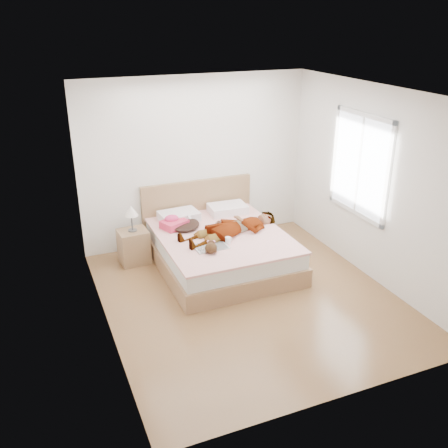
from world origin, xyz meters
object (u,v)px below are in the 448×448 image
at_px(bed, 219,246).
at_px(magazine, 211,247).
at_px(woman, 232,225).
at_px(towel, 174,223).
at_px(coffee_mug, 228,240).
at_px(phone, 189,217).
at_px(nightstand, 134,244).
at_px(plush_toy, 211,247).

bearing_deg(bed, magazine, -123.74).
relative_size(woman, bed, 0.77).
xyz_separation_m(woman, towel, (-0.72, 0.47, -0.04)).
bearing_deg(woman, coffee_mug, -44.69).
height_order(bed, towel, bed).
bearing_deg(magazine, phone, 93.18).
distance_m(woman, towel, 0.86).
bearing_deg(nightstand, coffee_mug, -39.66).
bearing_deg(coffee_mug, magazine, -172.64).
height_order(woman, plush_toy, woman).
xyz_separation_m(woman, plush_toy, (-0.51, -0.50, -0.04)).
bearing_deg(bed, phone, 137.37).
distance_m(woman, bed, 0.39).
bearing_deg(plush_toy, towel, 102.23).
bearing_deg(nightstand, bed, -24.14).
relative_size(coffee_mug, plush_toy, 0.44).
bearing_deg(nightstand, plush_toy, -54.10).
xyz_separation_m(phone, nightstand, (-0.80, 0.20, -0.38)).
relative_size(plush_toy, nightstand, 0.31).
relative_size(towel, nightstand, 0.49).
bearing_deg(coffee_mug, towel, 123.58).
xyz_separation_m(bed, magazine, (-0.30, -0.44, 0.24)).
distance_m(coffee_mug, plush_toy, 0.36).
height_order(bed, coffee_mug, bed).
relative_size(phone, magazine, 0.19).
bearing_deg(coffee_mug, plush_toy, -151.11).
height_order(bed, magazine, bed).
height_order(towel, nightstand, nightstand).
bearing_deg(magazine, woman, 37.82).
relative_size(bed, plush_toy, 7.62).
height_order(phone, nightstand, nightstand).
xyz_separation_m(magazine, plush_toy, (-0.05, -0.14, 0.06)).
height_order(phone, bed, bed).
relative_size(bed, towel, 4.81).
bearing_deg(bed, towel, 145.38).
height_order(woman, coffee_mug, woman).
distance_m(bed, magazine, 0.59).
bearing_deg(woman, plush_toy, -59.52).
relative_size(bed, nightstand, 2.34).
bearing_deg(woman, magazine, -65.90).
relative_size(towel, coffee_mug, 3.63).
bearing_deg(coffee_mug, nightstand, 140.34).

